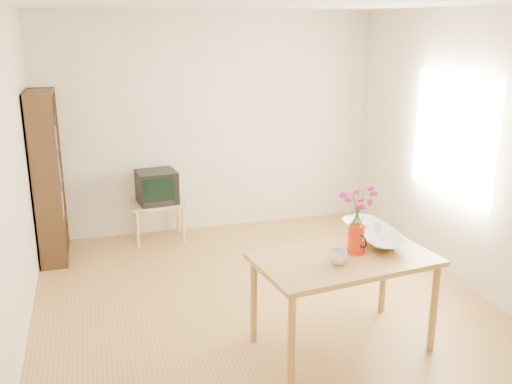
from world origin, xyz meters
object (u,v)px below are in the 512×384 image
object	(u,v)px
table	(345,268)
television	(157,186)
pitcher	(356,240)
mug	(338,257)
bowl	(375,211)

from	to	relation	value
table	television	bearing A→B (deg)	104.57
table	pitcher	world-z (taller)	pitcher
mug	bowl	distance (m)	0.65
bowl	television	world-z (taller)	bowl
mug	bowl	world-z (taller)	bowl
table	mug	bearing A→B (deg)	-143.27
television	mug	bearing A→B (deg)	-77.53
mug	television	world-z (taller)	mug
table	bowl	xyz separation A→B (m)	(0.38, 0.28, 0.33)
pitcher	television	bearing A→B (deg)	104.46
pitcher	television	distance (m)	2.93
television	bowl	bearing A→B (deg)	-65.73
table	pitcher	xyz separation A→B (m)	(0.12, 0.06, 0.19)
bowl	television	xyz separation A→B (m)	(-1.48, 2.45, -0.34)
bowl	television	bearing A→B (deg)	121.10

